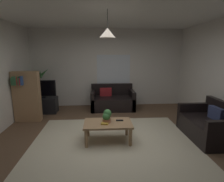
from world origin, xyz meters
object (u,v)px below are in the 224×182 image
(potted_plant_on_table, at_px, (107,116))
(tv_stand, at_px, (43,105))
(coffee_table, at_px, (108,126))
(book_on_table_0, at_px, (105,124))
(tv, at_px, (41,89))
(bookshelf_corner, at_px, (27,96))
(pendant_lamp, at_px, (107,33))
(potted_palm_corner, at_px, (40,90))
(couch_right_side, at_px, (209,126))
(remote_on_table_0, at_px, (120,120))
(couch_under_window, at_px, (112,101))

(potted_plant_on_table, height_order, tv_stand, potted_plant_on_table)
(coffee_table, height_order, tv_stand, tv_stand)
(book_on_table_0, bearing_deg, tv, 131.98)
(bookshelf_corner, xyz_separation_m, pendant_lamp, (2.18, -1.34, 1.54))
(tv_stand, height_order, bookshelf_corner, bookshelf_corner)
(book_on_table_0, bearing_deg, bookshelf_corner, 145.82)
(book_on_table_0, height_order, potted_palm_corner, potted_palm_corner)
(potted_plant_on_table, bearing_deg, book_on_table_0, -115.04)
(tv_stand, height_order, potted_palm_corner, potted_palm_corner)
(coffee_table, xyz_separation_m, tv, (-1.99, 2.05, 0.43))
(book_on_table_0, bearing_deg, potted_plant_on_table, 64.96)
(coffee_table, bearing_deg, potted_palm_corner, 130.94)
(tv_stand, bearing_deg, pendant_lamp, -46.08)
(bookshelf_corner, bearing_deg, potted_plant_on_table, -31.52)
(couch_right_side, bearing_deg, bookshelf_corner, -106.83)
(couch_right_side, xyz_separation_m, remote_on_table_0, (-2.01, 0.09, 0.15))
(coffee_table, bearing_deg, tv_stand, 133.92)
(tv_stand, distance_m, tv, 0.53)
(couch_right_side, distance_m, remote_on_table_0, 2.02)
(couch_under_window, distance_m, book_on_table_0, 2.45)
(remote_on_table_0, distance_m, pendant_lamp, 1.85)
(remote_on_table_0, relative_size, potted_plant_on_table, 0.57)
(coffee_table, relative_size, potted_palm_corner, 0.72)
(potted_palm_corner, bearing_deg, tv_stand, -66.80)
(tv_stand, xyz_separation_m, pendant_lamp, (1.99, -2.07, 2.01))
(potted_plant_on_table, relative_size, pendant_lamp, 0.53)
(tv, bearing_deg, tv_stand, 90.00)
(pendant_lamp, bearing_deg, remote_on_table_0, 18.45)
(pendant_lamp, bearing_deg, tv_stand, 133.92)
(book_on_table_0, height_order, tv, tv)
(remote_on_table_0, xyz_separation_m, potted_plant_on_table, (-0.28, -0.07, 0.13))
(potted_palm_corner, bearing_deg, couch_under_window, -4.37)
(book_on_table_0, distance_m, bookshelf_corner, 2.56)
(potted_palm_corner, height_order, bookshelf_corner, potted_palm_corner)
(coffee_table, relative_size, remote_on_table_0, 6.37)
(book_on_table_0, relative_size, pendant_lamp, 0.28)
(remote_on_table_0, distance_m, bookshelf_corner, 2.76)
(remote_on_table_0, bearing_deg, potted_palm_corner, 49.55)
(tv_stand, relative_size, bookshelf_corner, 0.64)
(potted_plant_on_table, distance_m, tv, 2.83)
(couch_right_side, distance_m, pendant_lamp, 3.01)
(couch_right_side, height_order, tv, tv)
(potted_plant_on_table, height_order, tv, tv)
(couch_right_side, height_order, pendant_lamp, pendant_lamp)
(tv_stand, relative_size, potted_palm_corner, 0.64)
(potted_plant_on_table, bearing_deg, tv_stand, 133.90)
(book_on_table_0, relative_size, tv, 0.17)
(remote_on_table_0, relative_size, tv, 0.18)
(couch_under_window, height_order, couch_right_side, same)
(couch_right_side, relative_size, coffee_table, 1.31)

